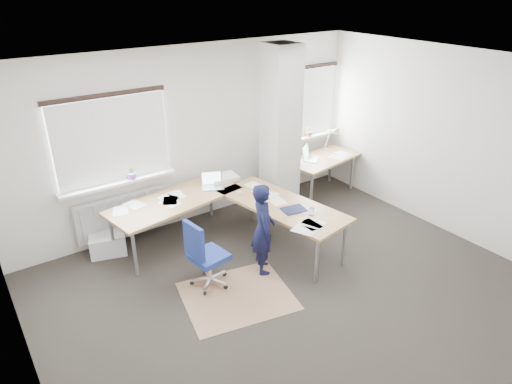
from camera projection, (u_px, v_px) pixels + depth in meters
ground at (291, 290)px, 5.91m from camera, size 6.00×6.00×0.00m
room_shell at (284, 150)px, 5.59m from camera, size 6.04×5.04×2.82m
floor_mat at (237, 296)px, 5.79m from camera, size 1.54×1.38×0.01m
white_crate at (108, 244)px, 6.63m from camera, size 0.58×0.48×0.30m
desk_main at (230, 203)px, 6.64m from camera, size 2.79×2.63×0.96m
desk_side at (323, 160)px, 8.20m from camera, size 1.50×0.92×1.22m
task_chair at (207, 268)px, 5.89m from camera, size 0.53×0.53×0.97m
person at (263, 229)px, 6.05m from camera, size 0.48×0.56×1.29m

